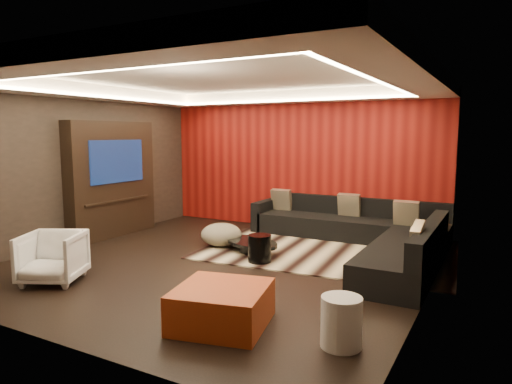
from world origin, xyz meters
The scene contains 26 objects.
floor centered at (0.00, 0.00, -0.01)m, with size 6.00×6.00×0.02m, color black.
ceiling centered at (0.00, 0.00, 2.81)m, with size 6.00×6.00×0.02m, color silver.
wall_back centered at (0.00, 3.01, 1.40)m, with size 6.00×0.02×2.80m, color black.
wall_left centered at (-3.01, 0.00, 1.40)m, with size 0.02×6.00×2.80m, color black.
wall_right centered at (3.01, 0.00, 1.40)m, with size 0.02×6.00×2.80m, color black.
red_feature_wall centered at (0.00, 2.97, 1.40)m, with size 5.98×0.05×2.78m, color #6B0C0A.
soffit_back centered at (0.00, 2.70, 2.69)m, with size 6.00×0.60×0.22m, color silver.
soffit_front centered at (0.00, -2.70, 2.69)m, with size 6.00×0.60×0.22m, color silver.
soffit_left centered at (-2.70, 0.00, 2.69)m, with size 0.60×4.80×0.22m, color silver.
soffit_right centered at (2.70, 0.00, 2.69)m, with size 0.60×4.80×0.22m, color silver.
cove_back centered at (0.00, 2.36, 2.60)m, with size 4.80×0.08×0.04m, color #FFD899.
cove_front centered at (0.00, -2.36, 2.60)m, with size 4.80×0.08×0.04m, color #FFD899.
cove_left centered at (-2.36, 0.00, 2.60)m, with size 0.08×4.80×0.04m, color #FFD899.
cove_right centered at (2.36, 0.00, 2.60)m, with size 0.08×4.80×0.04m, color #FFD899.
tv_surround centered at (-2.85, 0.60, 1.10)m, with size 0.30×2.00×2.20m, color black.
tv_screen centered at (-2.69, 0.60, 1.45)m, with size 0.04×1.30×0.80m, color black.
tv_shelf centered at (-2.69, 0.60, 0.70)m, with size 0.04×1.60×0.04m, color black.
rug centered at (1.20, 1.55, 0.01)m, with size 4.00×3.00×0.02m, color beige.
coffee_table centered at (0.12, 0.76, 0.11)m, with size 1.10×1.10×0.19m, color black.
drum_stool centered at (0.53, 0.30, 0.23)m, with size 0.36×0.36×0.42m, color black.
striped_pouf centered at (-0.55, 0.88, 0.22)m, with size 0.71×0.71×0.39m, color beige.
white_side_table centered at (2.50, -1.77, 0.24)m, with size 0.38×0.38×0.48m, color silver.
orange_ottoman centered at (1.27, -1.89, 0.20)m, with size 0.91×0.91×0.40m, color maroon.
armchair centered at (-1.45, -1.82, 0.34)m, with size 0.72×0.74×0.68m, color silver.
sectional_sofa centered at (1.73, 1.86, 0.26)m, with size 3.65×3.50×0.75m.
throw_pillows centered at (1.51, 2.01, 0.62)m, with size 3.37×2.83×0.50m.
Camera 1 is at (3.74, -5.68, 1.96)m, focal length 32.00 mm.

